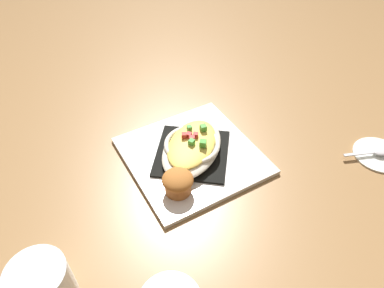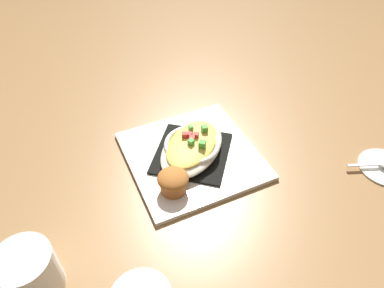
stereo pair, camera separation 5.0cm
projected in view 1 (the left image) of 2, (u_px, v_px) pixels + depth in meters
ground_plane at (192, 157)px, 0.79m from camera, size 2.60×2.60×0.00m
square_plate at (192, 156)px, 0.79m from camera, size 0.28×0.28×0.01m
folded_napkin at (192, 153)px, 0.78m from camera, size 0.22×0.22×0.01m
gratin_dish at (192, 146)px, 0.77m from camera, size 0.22×0.21×0.05m
muffin at (178, 182)px, 0.69m from camera, size 0.06×0.06×0.05m
coffee_mug at (43, 288)px, 0.54m from camera, size 0.12×0.09×0.09m
creamer_saucer at (379, 154)px, 0.79m from camera, size 0.11×0.11×0.01m
spoon at (378, 152)px, 0.79m from camera, size 0.10×0.05×0.01m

